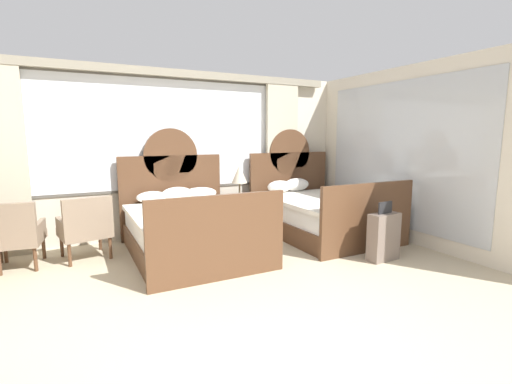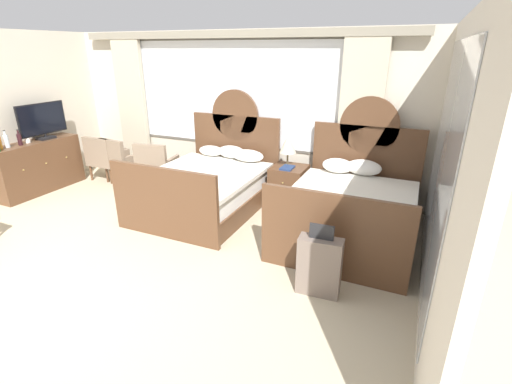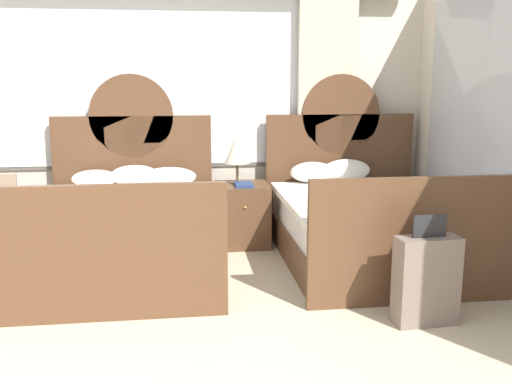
{
  "view_description": "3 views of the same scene",
  "coord_description": "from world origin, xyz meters",
  "px_view_note": "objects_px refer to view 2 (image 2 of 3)",
  "views": [
    {
      "loc": [
        -1.35,
        -2.23,
        1.65
      ],
      "look_at": [
        1.03,
        2.45,
        0.84
      ],
      "focal_mm": 25.64,
      "sensor_mm": 36.0,
      "label": 1
    },
    {
      "loc": [
        3.02,
        -2.03,
        2.4
      ],
      "look_at": [
        1.23,
        1.97,
        0.68
      ],
      "focal_mm": 25.77,
      "sensor_mm": 36.0,
      "label": 2
    },
    {
      "loc": [
        0.62,
        -2.37,
        1.71
      ],
      "look_at": [
        1.21,
        2.17,
        0.79
      ],
      "focal_mm": 39.37,
      "sensor_mm": 36.0,
      "label": 3
    }
  ],
  "objects_px": {
    "book_on_nightstand": "(287,168)",
    "armchair_by_window_right": "(105,157)",
    "armchair_by_window_left": "(156,165)",
    "tv_flatscreen": "(43,121)",
    "dresser_minibar": "(38,167)",
    "bottle_water_clear": "(6,141)",
    "nightstand_between_beds": "(289,186)",
    "armchair_by_window_centre": "(121,159)",
    "bed_near_window": "(208,186)",
    "bed_near_mirror": "(350,210)",
    "cup_on_dresser": "(28,140)",
    "bottle_wine_dark": "(19,139)",
    "suitcase_on_floor": "(319,266)",
    "table_lamp_on_nightstand": "(288,144)"
  },
  "relations": [
    {
      "from": "armchair_by_window_centre",
      "to": "suitcase_on_floor",
      "type": "xyz_separation_m",
      "value": [
        4.33,
        -1.84,
        -0.13
      ]
    },
    {
      "from": "armchair_by_window_left",
      "to": "armchair_by_window_right",
      "type": "relative_size",
      "value": 1.0
    },
    {
      "from": "bed_near_window",
      "to": "bed_near_mirror",
      "type": "height_order",
      "value": "same"
    },
    {
      "from": "bottle_wine_dark",
      "to": "armchair_by_window_centre",
      "type": "relative_size",
      "value": 0.31
    },
    {
      "from": "bed_near_mirror",
      "to": "suitcase_on_floor",
      "type": "height_order",
      "value": "bed_near_mirror"
    },
    {
      "from": "bed_near_window",
      "to": "tv_flatscreen",
      "type": "bearing_deg",
      "value": -174.23
    },
    {
      "from": "armchair_by_window_left",
      "to": "armchair_by_window_right",
      "type": "distance_m",
      "value": 1.21
    },
    {
      "from": "cup_on_dresser",
      "to": "armchair_by_window_right",
      "type": "bearing_deg",
      "value": 59.46
    },
    {
      "from": "dresser_minibar",
      "to": "armchair_by_window_centre",
      "type": "height_order",
      "value": "dresser_minibar"
    },
    {
      "from": "bed_near_mirror",
      "to": "table_lamp_on_nightstand",
      "type": "distance_m",
      "value": 1.5
    },
    {
      "from": "bottle_wine_dark",
      "to": "table_lamp_on_nightstand",
      "type": "bearing_deg",
      "value": 19.77
    },
    {
      "from": "nightstand_between_beds",
      "to": "armchair_by_window_right",
      "type": "bearing_deg",
      "value": -175.74
    },
    {
      "from": "armchair_by_window_centre",
      "to": "armchair_by_window_right",
      "type": "relative_size",
      "value": 1.0
    },
    {
      "from": "armchair_by_window_centre",
      "to": "cup_on_dresser",
      "type": "bearing_deg",
      "value": -134.11
    },
    {
      "from": "dresser_minibar",
      "to": "suitcase_on_floor",
      "type": "height_order",
      "value": "dresser_minibar"
    },
    {
      "from": "nightstand_between_beds",
      "to": "bed_near_window",
      "type": "bearing_deg",
      "value": -149.43
    },
    {
      "from": "nightstand_between_beds",
      "to": "armchair_by_window_right",
      "type": "xyz_separation_m",
      "value": [
        -3.65,
        -0.27,
        0.13
      ]
    },
    {
      "from": "book_on_nightstand",
      "to": "armchair_by_window_right",
      "type": "relative_size",
      "value": 0.3
    },
    {
      "from": "bottle_water_clear",
      "to": "nightstand_between_beds",
      "type": "bearing_deg",
      "value": 21.18
    },
    {
      "from": "book_on_nightstand",
      "to": "bottle_wine_dark",
      "type": "distance_m",
      "value": 4.46
    },
    {
      "from": "bed_near_window",
      "to": "suitcase_on_floor",
      "type": "relative_size",
      "value": 2.71
    },
    {
      "from": "armchair_by_window_left",
      "to": "tv_flatscreen",
      "type": "bearing_deg",
      "value": -158.65
    },
    {
      "from": "dresser_minibar",
      "to": "bottle_water_clear",
      "type": "distance_m",
      "value": 0.71
    },
    {
      "from": "dresser_minibar",
      "to": "bottle_wine_dark",
      "type": "bearing_deg",
      "value": -80.06
    },
    {
      "from": "cup_on_dresser",
      "to": "dresser_minibar",
      "type": "bearing_deg",
      "value": 95.19
    },
    {
      "from": "bed_near_window",
      "to": "nightstand_between_beds",
      "type": "relative_size",
      "value": 3.33
    },
    {
      "from": "table_lamp_on_nightstand",
      "to": "cup_on_dresser",
      "type": "bearing_deg",
      "value": -162.27
    },
    {
      "from": "bottle_wine_dark",
      "to": "armchair_by_window_right",
      "type": "bearing_deg",
      "value": 64.16
    },
    {
      "from": "cup_on_dresser",
      "to": "suitcase_on_floor",
      "type": "xyz_separation_m",
      "value": [
        5.34,
        -0.8,
        -0.62
      ]
    },
    {
      "from": "bed_near_window",
      "to": "table_lamp_on_nightstand",
      "type": "distance_m",
      "value": 1.43
    },
    {
      "from": "book_on_nightstand",
      "to": "cup_on_dresser",
      "type": "distance_m",
      "value": 4.44
    },
    {
      "from": "table_lamp_on_nightstand",
      "to": "armchair_by_window_right",
      "type": "relative_size",
      "value": 0.6
    },
    {
      "from": "bed_near_window",
      "to": "dresser_minibar",
      "type": "distance_m",
      "value": 3.2
    },
    {
      "from": "cup_on_dresser",
      "to": "armchair_by_window_right",
      "type": "xyz_separation_m",
      "value": [
        0.61,
        1.04,
        -0.49
      ]
    },
    {
      "from": "bed_near_window",
      "to": "table_lamp_on_nightstand",
      "type": "bearing_deg",
      "value": 33.07
    },
    {
      "from": "armchair_by_window_left",
      "to": "armchair_by_window_centre",
      "type": "relative_size",
      "value": 1.0
    },
    {
      "from": "dresser_minibar",
      "to": "bottle_wine_dark",
      "type": "distance_m",
      "value": 0.61
    },
    {
      "from": "cup_on_dresser",
      "to": "armchair_by_window_left",
      "type": "xyz_separation_m",
      "value": [
        1.82,
        1.04,
        -0.49
      ]
    },
    {
      "from": "book_on_nightstand",
      "to": "bottle_wine_dark",
      "type": "relative_size",
      "value": 0.99
    },
    {
      "from": "book_on_nightstand",
      "to": "armchair_by_window_centre",
      "type": "relative_size",
      "value": 0.3
    },
    {
      "from": "dresser_minibar",
      "to": "suitcase_on_floor",
      "type": "relative_size",
      "value": 1.91
    },
    {
      "from": "bed_near_mirror",
      "to": "bottle_wine_dark",
      "type": "bearing_deg",
      "value": -171.53
    },
    {
      "from": "nightstand_between_beds",
      "to": "armchair_by_window_left",
      "type": "height_order",
      "value": "armchair_by_window_left"
    },
    {
      "from": "bed_near_window",
      "to": "dresser_minibar",
      "type": "relative_size",
      "value": 1.42
    },
    {
      "from": "bed_near_window",
      "to": "armchair_by_window_centre",
      "type": "bearing_deg",
      "value": 169.68
    },
    {
      "from": "table_lamp_on_nightstand",
      "to": "suitcase_on_floor",
      "type": "xyz_separation_m",
      "value": [
        1.12,
        -2.14,
        -0.68
      ]
    },
    {
      "from": "tv_flatscreen",
      "to": "suitcase_on_floor",
      "type": "distance_m",
      "value": 5.52
    },
    {
      "from": "armchair_by_window_right",
      "to": "suitcase_on_floor",
      "type": "xyz_separation_m",
      "value": [
        4.73,
        -1.83,
        -0.13
      ]
    },
    {
      "from": "dresser_minibar",
      "to": "armchair_by_window_left",
      "type": "height_order",
      "value": "dresser_minibar"
    },
    {
      "from": "bed_near_mirror",
      "to": "armchair_by_window_right",
      "type": "xyz_separation_m",
      "value": [
        -4.77,
        0.4,
        0.08
      ]
    }
  ]
}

